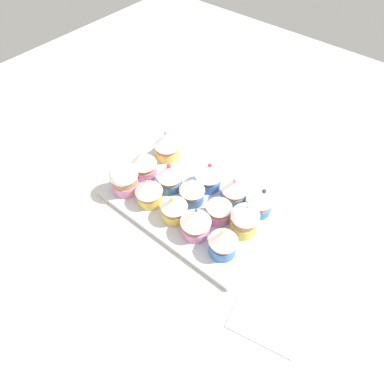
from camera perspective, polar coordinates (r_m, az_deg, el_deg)
name	(u,v)px	position (r cm, az deg, el deg)	size (l,w,h in cm)	color
ground_plane	(192,208)	(81.86, 0.00, -2.58)	(180.00, 180.00, 3.00)	beige
baking_tray	(192,202)	(80.21, 0.00, -1.66)	(37.76, 24.44, 1.20)	silver
cupcake_0	(124,178)	(80.54, -10.97, 2.20)	(6.56, 6.56, 7.31)	pink
cupcake_1	(149,190)	(77.30, -7.05, 0.26)	(6.18, 6.18, 7.36)	#EFC651
cupcake_2	(176,208)	(74.08, -2.67, -2.63)	(5.79, 5.79, 7.00)	#EFC651
cupcake_3	(196,222)	(71.56, 0.59, -4.85)	(6.45, 6.45, 7.40)	pink
cupcake_4	(223,241)	(69.36, 5.10, -7.97)	(5.94, 5.94, 7.30)	#477AC6
cupcake_5	(144,163)	(83.33, -7.84, 4.74)	(6.10, 6.10, 7.28)	pink
cupcake_6	(169,176)	(79.87, -3.68, 2.54)	(6.04, 6.04, 7.36)	#477AC6
cupcake_7	(192,191)	(76.66, -0.08, 0.12)	(5.74, 5.74, 7.05)	#477AC6
cupcake_8	(218,208)	(74.20, 4.33, -2.65)	(5.61, 5.61, 6.84)	pink
cupcake_9	(245,220)	(72.73, 8.55, -4.47)	(5.91, 5.91, 7.45)	#EFC651
cupcake_10	(167,145)	(87.40, -4.08, 7.63)	(6.49, 6.49, 7.43)	#EFC651
cupcake_11	(209,176)	(80.10, 2.80, 2.64)	(6.32, 6.32, 6.97)	#477AC6
cupcake_12	(234,189)	(77.97, 6.89, 0.44)	(5.89, 5.89, 7.05)	#477AC6
cupcake_13	(260,201)	(76.75, 11.02, -1.44)	(5.61, 5.61, 6.97)	#477AC6
napkin	(272,304)	(69.75, 12.88, -17.38)	(12.21, 15.49, 0.60)	white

